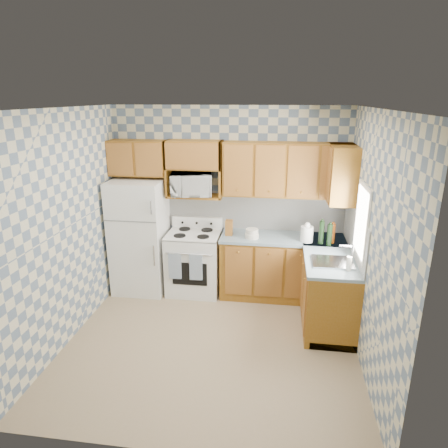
{
  "coord_description": "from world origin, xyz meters",
  "views": [
    {
      "loc": [
        0.73,
        -4.08,
        2.82
      ],
      "look_at": [
        0.05,
        0.75,
        1.25
      ],
      "focal_mm": 32.0,
      "sensor_mm": 36.0,
      "label": 1
    }
  ],
  "objects": [
    {
      "name": "floor",
      "position": [
        0.0,
        0.0,
        0.0
      ],
      "size": [
        3.4,
        3.4,
        0.0
      ],
      "primitive_type": "plane",
      "color": "#8B7656",
      "rests_on": "ground"
    },
    {
      "name": "back_wall",
      "position": [
        0.0,
        1.6,
        1.35
      ],
      "size": [
        3.4,
        0.02,
        2.7
      ],
      "primitive_type": "cube",
      "color": "slate",
      "rests_on": "ground"
    },
    {
      "name": "right_wall",
      "position": [
        1.7,
        0.0,
        1.35
      ],
      "size": [
        0.02,
        3.2,
        2.7
      ],
      "primitive_type": "cube",
      "color": "slate",
      "rests_on": "ground"
    },
    {
      "name": "backsplash_back",
      "position": [
        0.4,
        1.59,
        1.2
      ],
      "size": [
        2.6,
        0.02,
        0.56
      ],
      "primitive_type": "cube",
      "color": "silver",
      "rests_on": "back_wall"
    },
    {
      "name": "backsplash_right",
      "position": [
        1.69,
        0.8,
        1.2
      ],
      "size": [
        0.02,
        1.6,
        0.56
      ],
      "primitive_type": "cube",
      "color": "silver",
      "rests_on": "right_wall"
    },
    {
      "name": "refrigerator",
      "position": [
        -1.27,
        1.25,
        0.84
      ],
      "size": [
        0.75,
        0.7,
        1.68
      ],
      "primitive_type": "cube",
      "color": "silver",
      "rests_on": "floor"
    },
    {
      "name": "stove_body",
      "position": [
        -0.47,
        1.28,
        0.45
      ],
      "size": [
        0.76,
        0.65,
        0.9
      ],
      "primitive_type": "cube",
      "color": "silver",
      "rests_on": "floor"
    },
    {
      "name": "cooktop",
      "position": [
        -0.47,
        1.28,
        0.91
      ],
      "size": [
        0.76,
        0.65,
        0.02
      ],
      "primitive_type": "cube",
      "color": "silver",
      "rests_on": "stove_body"
    },
    {
      "name": "backguard",
      "position": [
        -0.47,
        1.55,
        1.0
      ],
      "size": [
        0.76,
        0.08,
        0.17
      ],
      "primitive_type": "cube",
      "color": "silver",
      "rests_on": "cooktop"
    },
    {
      "name": "dish_towel_left",
      "position": [
        -0.67,
        0.93,
        0.54
      ],
      "size": [
        0.18,
        0.02,
        0.38
      ],
      "primitive_type": "cube",
      "color": "navy",
      "rests_on": "stove_body"
    },
    {
      "name": "dish_towel_right",
      "position": [
        -0.37,
        0.93,
        0.54
      ],
      "size": [
        0.18,
        0.02,
        0.38
      ],
      "primitive_type": "cube",
      "color": "navy",
      "rests_on": "stove_body"
    },
    {
      "name": "base_cabinets_back",
      "position": [
        0.82,
        1.3,
        0.44
      ],
      "size": [
        1.75,
        0.6,
        0.88
      ],
      "primitive_type": "cube",
      "color": "brown",
      "rests_on": "floor"
    },
    {
      "name": "base_cabinets_right",
      "position": [
        1.4,
        0.8,
        0.44
      ],
      "size": [
        0.6,
        1.6,
        0.88
      ],
      "primitive_type": "cube",
      "color": "brown",
      "rests_on": "floor"
    },
    {
      "name": "countertop_back",
      "position": [
        0.82,
        1.3,
        0.9
      ],
      "size": [
        1.77,
        0.63,
        0.04
      ],
      "primitive_type": "cube",
      "color": "slate",
      "rests_on": "base_cabinets_back"
    },
    {
      "name": "countertop_right",
      "position": [
        1.4,
        0.8,
        0.9
      ],
      "size": [
        0.63,
        1.6,
        0.04
      ],
      "primitive_type": "cube",
      "color": "slate",
      "rests_on": "base_cabinets_right"
    },
    {
      "name": "upper_cabinets_back",
      "position": [
        0.82,
        1.44,
        1.85
      ],
      "size": [
        1.75,
        0.33,
        0.74
      ],
      "primitive_type": "cube",
      "color": "brown",
      "rests_on": "back_wall"
    },
    {
      "name": "upper_cabinets_fridge",
      "position": [
        -1.29,
        1.44,
        1.97
      ],
      "size": [
        0.82,
        0.33,
        0.5
      ],
      "primitive_type": "cube",
      "color": "brown",
      "rests_on": "back_wall"
    },
    {
      "name": "upper_cabinets_right",
      "position": [
        1.53,
        1.25,
        1.85
      ],
      "size": [
        0.33,
        0.7,
        0.74
      ],
      "primitive_type": "cube",
      "color": "brown",
      "rests_on": "right_wall"
    },
    {
      "name": "microwave_shelf",
      "position": [
        -0.47,
        1.44,
        1.44
      ],
      "size": [
        0.8,
        0.33,
        0.03
      ],
      "primitive_type": "cube",
      "color": "brown",
      "rests_on": "back_wall"
    },
    {
      "name": "microwave",
      "position": [
        -0.52,
        1.42,
        1.61
      ],
      "size": [
        0.64,
        0.49,
        0.32
      ],
      "primitive_type": "imported",
      "rotation": [
        0.0,
        0.0,
        0.18
      ],
      "color": "silver",
      "rests_on": "microwave_shelf"
    },
    {
      "name": "sink",
      "position": [
        1.4,
        0.45,
        0.93
      ],
      "size": [
        0.48,
        0.4,
        0.03
      ],
      "primitive_type": "cube",
      "color": "#B7B7BC",
      "rests_on": "countertop_right"
    },
    {
      "name": "window",
      "position": [
        1.69,
        0.45,
        1.45
      ],
      "size": [
        0.02,
        0.66,
        0.86
      ],
      "primitive_type": "cube",
      "color": "silver",
      "rests_on": "right_wall"
    },
    {
      "name": "bottle_0",
      "position": [
        1.32,
        1.1,
        1.08
      ],
      "size": [
        0.07,
        0.07,
        0.31
      ],
      "primitive_type": "cylinder",
      "color": "black",
      "rests_on": "countertop_back"
    },
    {
      "name": "bottle_1",
      "position": [
        1.42,
        1.04,
        1.07
      ],
      "size": [
        0.07,
        0.07,
        0.29
      ],
      "primitive_type": "cylinder",
      "color": "black",
      "rests_on": "countertop_back"
    },
    {
      "name": "bottle_2",
      "position": [
        1.47,
        1.14,
        1.06
      ],
      "size": [
        0.07,
        0.07,
        0.27
      ],
      "primitive_type": "cylinder",
      "color": "#572508",
      "rests_on": "countertop_back"
    },
    {
      "name": "knife_block",
      "position": [
        0.05,
        1.27,
        1.03
      ],
      "size": [
        0.1,
        0.1,
        0.22
      ],
      "primitive_type": "cube",
      "rotation": [
        0.0,
        0.0,
        0.0
      ],
      "color": "brown",
      "rests_on": "countertop_back"
    },
    {
      "name": "electric_kettle",
      "position": [
        1.13,
        1.15,
        1.03
      ],
      "size": [
        0.17,
        0.17,
        0.21
      ],
      "primitive_type": "cylinder",
      "color": "silver",
      "rests_on": "countertop_back"
    },
    {
      "name": "food_containers",
      "position": [
        0.38,
        1.19,
        0.99
      ],
      "size": [
        0.2,
        0.2,
        0.13
      ],
      "primitive_type": null,
      "color": "beige",
      "rests_on": "countertop_back"
    },
    {
      "name": "soap_bottle",
      "position": [
        1.55,
        0.24,
        1.01
      ],
      "size": [
        0.06,
        0.06,
        0.17
      ],
      "primitive_type": "cylinder",
      "color": "beige",
      "rests_on": "countertop_right"
    }
  ]
}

